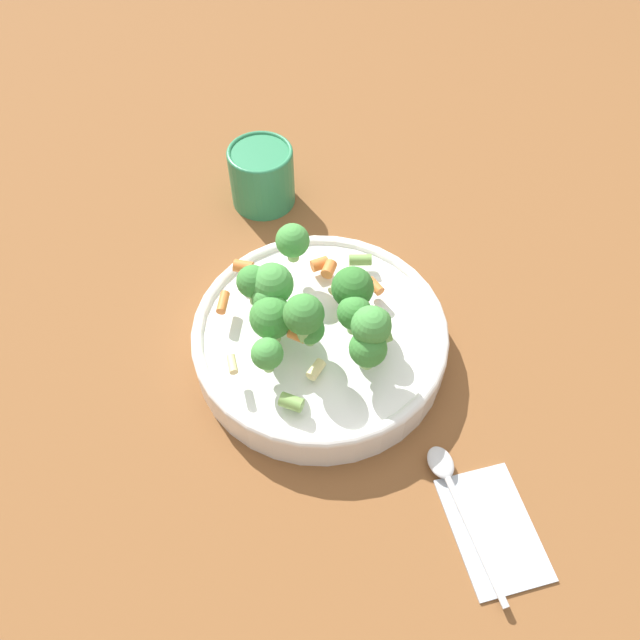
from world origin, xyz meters
The scene contains 6 objects.
ground_plane centered at (0.00, 0.00, 0.00)m, with size 3.00×3.00×0.00m, color brown.
bowl centered at (0.00, 0.00, 0.03)m, with size 0.29×0.29×0.05m.
pasta_salad centered at (0.01, 0.00, 0.10)m, with size 0.21×0.21×0.09m.
cup centered at (-0.04, -0.27, 0.04)m, with size 0.09×0.09×0.09m.
napkin centered at (-0.06, 0.26, 0.00)m, with size 0.10×0.13×0.01m.
spoon centered at (-0.04, 0.22, 0.01)m, with size 0.04×0.16×0.01m.
Camera 1 is at (0.18, 0.37, 0.61)m, focal length 35.00 mm.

